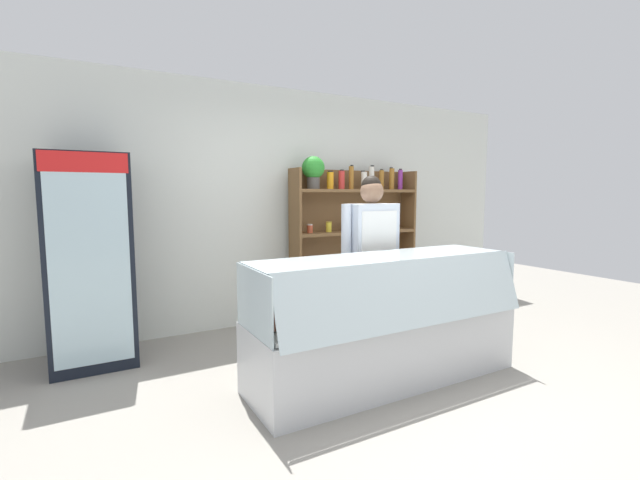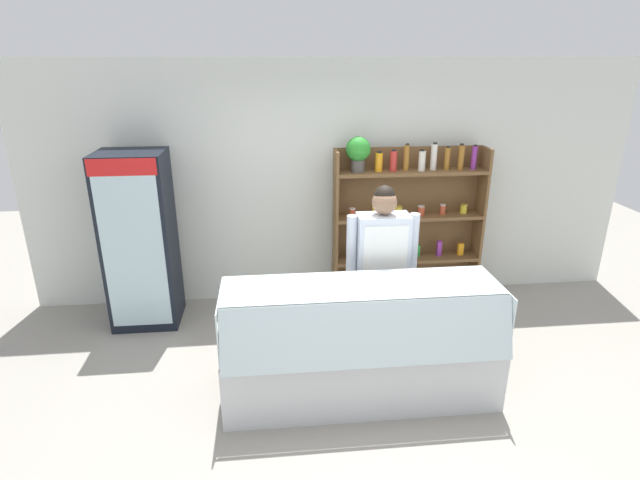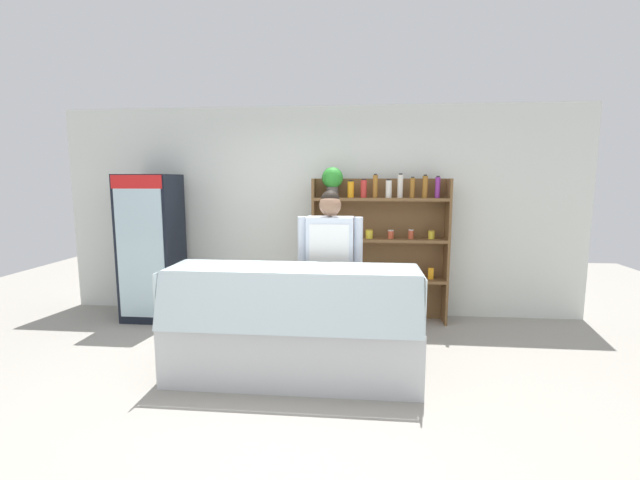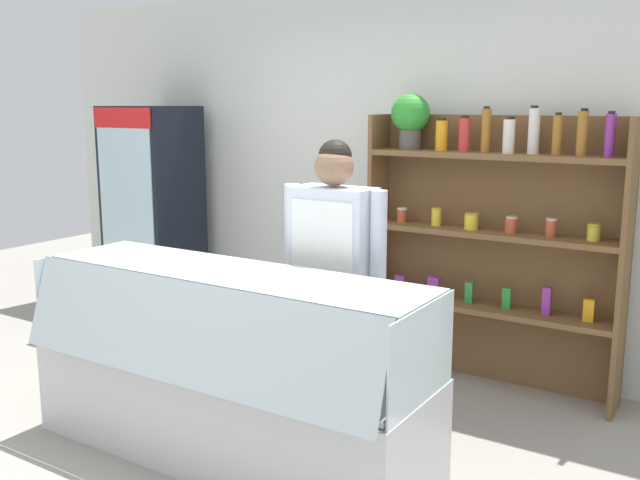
{
  "view_description": "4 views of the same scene",
  "coord_description": "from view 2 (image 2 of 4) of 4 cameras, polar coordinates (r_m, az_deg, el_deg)",
  "views": [
    {
      "loc": [
        -2.11,
        -2.54,
        1.5
      ],
      "look_at": [
        -0.25,
        0.79,
        1.08
      ],
      "focal_mm": 24.0,
      "sensor_mm": 36.0,
      "label": 1
    },
    {
      "loc": [
        -0.73,
        -3.36,
        2.71
      ],
      "look_at": [
        -0.32,
        0.59,
        1.24
      ],
      "focal_mm": 28.0,
      "sensor_mm": 36.0,
      "label": 2
    },
    {
      "loc": [
        0.56,
        -3.5,
        1.77
      ],
      "look_at": [
        0.15,
        0.76,
        1.17
      ],
      "focal_mm": 24.0,
      "sensor_mm": 36.0,
      "label": 3
    },
    {
      "loc": [
        2.29,
        -2.62,
        1.86
      ],
      "look_at": [
        0.17,
        0.71,
        1.1
      ],
      "focal_mm": 40.0,
      "sensor_mm": 36.0,
      "label": 4
    }
  ],
  "objects": [
    {
      "name": "shop_clerk",
      "position": [
        4.52,
        7.09,
        -2.15
      ],
      "size": [
        0.65,
        0.25,
        1.67
      ],
      "color": "#2D2D38",
      "rests_on": "ground"
    },
    {
      "name": "back_wall",
      "position": [
        5.67,
        1.61,
        6.48
      ],
      "size": [
        6.8,
        0.1,
        2.7
      ],
      "primitive_type": "cube",
      "color": "silver",
      "rests_on": "ground"
    },
    {
      "name": "shelving_unit",
      "position": [
        5.62,
        9.39,
        3.18
      ],
      "size": [
        1.66,
        0.29,
        1.92
      ],
      "color": "brown",
      "rests_on": "ground"
    },
    {
      "name": "drinks_fridge",
      "position": [
        5.45,
        -19.87,
        -0.09
      ],
      "size": [
        0.67,
        0.59,
        1.84
      ],
      "color": "black",
      "rests_on": "ground"
    },
    {
      "name": "ground_plane",
      "position": [
        4.38,
        5.17,
        -18.0
      ],
      "size": [
        12.0,
        12.0,
        0.0
      ],
      "primitive_type": "plane",
      "color": "gray"
    },
    {
      "name": "deli_display_case",
      "position": [
        4.28,
        4.55,
        -13.83
      ],
      "size": [
        2.23,
        0.76,
        1.01
      ],
      "color": "silver",
      "rests_on": "ground"
    }
  ]
}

